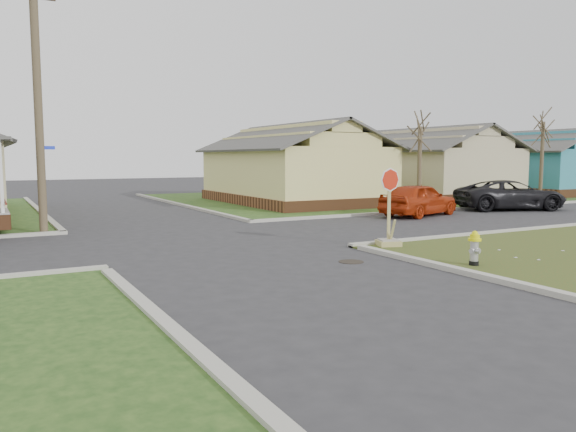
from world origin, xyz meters
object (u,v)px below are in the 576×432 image
fire_hydrant (474,246)px  red_sedan (419,199)px  utility_pole (38,98)px  dark_pickup (510,195)px  stop_sign (389,229)px

fire_hydrant → red_sedan: bearing=36.2°
utility_pole → dark_pickup: (21.83, -1.48, -3.91)m
dark_pickup → utility_pole: bearing=107.4°
utility_pole → stop_sign: 12.54m
utility_pole → stop_sign: bearing=-42.5°
dark_pickup → stop_sign: bearing=137.7°
fire_hydrant → red_sedan: size_ratio=0.19×
fire_hydrant → red_sedan: (7.04, 9.88, 0.24)m
stop_sign → dark_pickup: size_ratio=0.43×
utility_pole → stop_sign: utility_pole is taller
stop_sign → utility_pole: bearing=157.0°
stop_sign → fire_hydrant: bearing=-72.1°
fire_hydrant → stop_sign: bearing=70.1°
fire_hydrant → stop_sign: size_ratio=0.37×
red_sedan → dark_pickup: dark_pickup is taller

